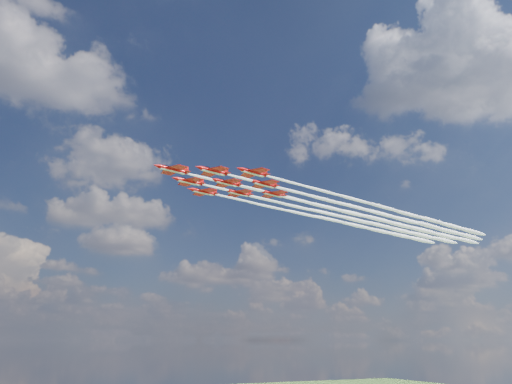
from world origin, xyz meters
The scene contains 9 objects.
jet_lead centered at (40.30, 13.41, 86.90)m, with size 131.68×38.94×2.99m.
jet_row2_port centered at (51.87, 9.41, 86.90)m, with size 131.68×38.94×2.99m.
jet_row2_starb centered at (48.42, 22.57, 86.90)m, with size 131.68×38.94×2.99m.
jet_row3_port centered at (63.43, 5.42, 86.90)m, with size 131.68×38.94×2.99m.
jet_row3_centre centered at (59.99, 18.57, 86.90)m, with size 131.68×38.94×2.99m.
jet_row3_starb centered at (56.54, 31.72, 86.90)m, with size 131.68×38.94×2.99m.
jet_row4_port centered at (71.55, 14.57, 86.90)m, with size 131.68×38.94×2.99m.
jet_row4_starb centered at (68.10, 27.73, 86.90)m, with size 131.68×38.94×2.99m.
jet_tail centered at (79.67, 23.73, 86.90)m, with size 131.68×38.94×2.99m.
Camera 1 is at (-59.16, -142.01, 37.45)m, focal length 35.00 mm.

